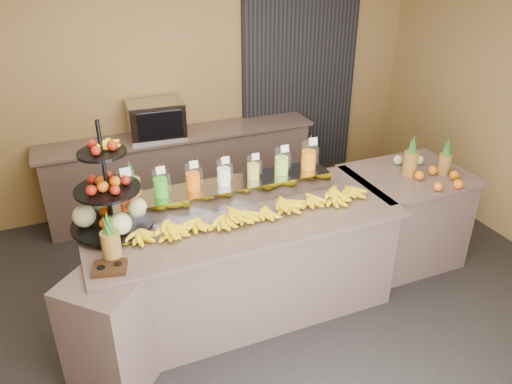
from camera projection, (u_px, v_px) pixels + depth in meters
ground at (258, 328)px, 4.14m from camera, size 6.00×6.00×0.00m
room_envelope at (241, 79)px, 3.98m from camera, size 6.04×5.02×2.82m
buffet_counter at (233, 268)px, 4.10m from camera, size 2.75×1.25×0.93m
right_counter at (403, 217)px, 4.83m from camera, size 1.08×0.88×0.93m
back_ledge at (182, 171)px, 5.76m from camera, size 3.10×0.55×0.93m
pitcher_tray at (224, 192)px, 4.13m from camera, size 1.85×0.30×0.15m
juice_pitcher_orange_a at (127, 189)px, 3.77m from camera, size 0.13×0.14×0.32m
juice_pitcher_green at (161, 185)px, 3.87m from camera, size 0.12×0.12×0.28m
juice_pitcher_orange_b at (193, 179)px, 3.96m from camera, size 0.12×0.12×0.29m
juice_pitcher_milk at (224, 174)px, 4.05m from camera, size 0.11×0.12×0.27m
juice_pitcher_lemon at (253, 169)px, 4.14m from camera, size 0.11×0.11×0.26m
juice_pitcher_lime at (282, 163)px, 4.23m from camera, size 0.12×0.13×0.29m
juice_pitcher_orange_c at (309, 157)px, 4.31m from camera, size 0.13×0.14×0.32m
banana_heap at (255, 209)px, 3.91m from camera, size 1.99×0.18×0.16m
fruit_stand at (115, 202)px, 3.68m from camera, size 0.77×0.77×0.86m
condiment_caddy at (110, 268)px, 3.30m from camera, size 0.25×0.21×0.03m
pineapple_left_a at (111, 242)px, 3.35m from camera, size 0.13×0.13×0.38m
pineapple_left_b at (132, 192)px, 3.94m from camera, size 0.15×0.15×0.44m
right_fruit_pile at (432, 171)px, 4.49m from camera, size 0.43×0.41×0.23m
oven_warmer at (156, 119)px, 5.37m from camera, size 0.61×0.44×0.39m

